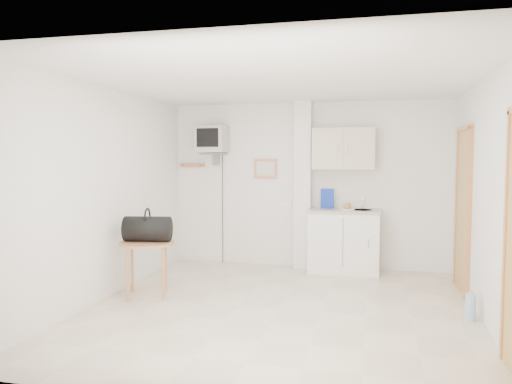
% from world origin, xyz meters
% --- Properties ---
extents(ground, '(4.50, 4.50, 0.00)m').
position_xyz_m(ground, '(0.00, 0.00, 0.00)').
color(ground, beige).
rests_on(ground, ground).
extents(room_envelope, '(4.24, 4.54, 2.55)m').
position_xyz_m(room_envelope, '(0.24, 0.09, 1.54)').
color(room_envelope, white).
rests_on(room_envelope, ground).
extents(kitchenette, '(1.03, 0.58, 2.10)m').
position_xyz_m(kitchenette, '(0.57, 2.00, 0.80)').
color(kitchenette, white).
rests_on(kitchenette, ground).
extents(crt_television, '(0.44, 0.45, 2.15)m').
position_xyz_m(crt_television, '(-1.45, 2.02, 1.94)').
color(crt_television, slate).
rests_on(crt_television, ground).
extents(round_table, '(0.66, 0.66, 0.66)m').
position_xyz_m(round_table, '(-1.65, 0.13, 0.58)').
color(round_table, '#A26A43').
rests_on(round_table, ground).
extents(duffel_bag, '(0.59, 0.39, 0.41)m').
position_xyz_m(duffel_bag, '(-1.66, 0.17, 0.82)').
color(duffel_bag, black).
rests_on(duffel_bag, round_table).
extents(water_bottle, '(0.11, 0.11, 0.32)m').
position_xyz_m(water_bottle, '(1.98, 0.07, 0.14)').
color(water_bottle, '#8EB1C7').
rests_on(water_bottle, ground).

